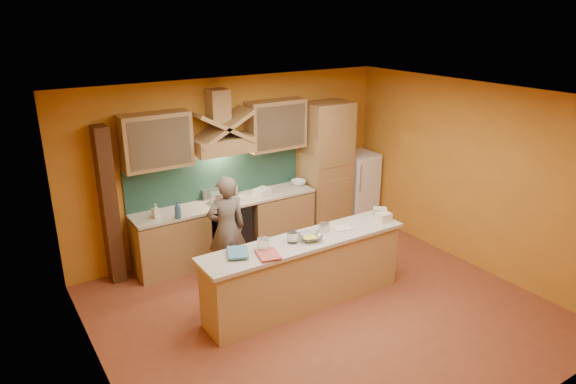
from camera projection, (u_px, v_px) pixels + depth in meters
floor at (323, 311)px, 6.79m from camera, size 5.50×5.00×0.01m
ceiling at (329, 99)px, 5.85m from camera, size 5.50×5.00×0.01m
wall_back at (234, 164)px, 8.30m from camera, size 5.50×0.02×2.80m
wall_front at (503, 306)px, 4.34m from camera, size 5.50×0.02×2.80m
wall_left at (96, 271)px, 4.92m from camera, size 0.02×5.00×2.80m
wall_right at (473, 176)px, 7.72m from camera, size 0.02×5.00×2.80m
base_cabinet_left at (171, 243)px, 7.75m from camera, size 1.10×0.60×0.86m
base_cabinet_right at (278, 217)px, 8.72m from camera, size 1.10×0.60×0.86m
counter_top at (226, 202)px, 8.08m from camera, size 3.00×0.62×0.04m
stove at (227, 228)px, 8.23m from camera, size 0.60×0.58×0.90m
backsplash at (218, 176)px, 8.19m from camera, size 3.00×0.03×0.70m
range_hood at (222, 145)px, 7.81m from camera, size 0.92×0.50×0.24m
hood_chimney at (218, 106)px, 7.69m from camera, size 0.30×0.30×0.50m
upper_cabinet_left at (156, 141)px, 7.30m from camera, size 1.00×0.35×0.80m
upper_cabinet_right at (276, 125)px, 8.32m from camera, size 1.00×0.35×0.80m
pantry_column at (326, 168)px, 8.99m from camera, size 0.80×0.60×2.30m
fridge at (358, 187)px, 9.54m from camera, size 0.58×0.60×1.30m
trim_column_left at (109, 206)px, 7.22m from camera, size 0.20×0.30×2.30m
island_body at (305, 274)px, 6.83m from camera, size 2.80×0.55×0.88m
island_top at (305, 241)px, 6.67m from camera, size 2.90×0.62×0.05m
person at (227, 229)px, 7.38m from camera, size 0.62×0.45×1.58m
pot_large at (217, 199)px, 7.97m from camera, size 0.31×0.31×0.18m
pot_small at (232, 197)px, 8.10m from camera, size 0.24×0.24×0.12m
soap_bottle_a at (156, 211)px, 7.39m from camera, size 0.11×0.12×0.21m
soap_bottle_b at (178, 210)px, 7.36m from camera, size 0.14×0.14×0.26m
bowl_back at (298, 183)px, 8.80m from camera, size 0.28×0.28×0.08m
dish_rack at (262, 191)px, 8.37m from camera, size 0.31×0.28×0.09m
book_lower at (258, 256)px, 6.17m from camera, size 0.33×0.39×0.03m
book_upper at (227, 253)px, 6.21m from camera, size 0.37×0.42×0.03m
jar_large at (263, 244)px, 6.33m from camera, size 0.15×0.15×0.16m
jar_small at (292, 237)px, 6.55m from camera, size 0.16×0.16×0.14m
kitchen_scale at (324, 228)px, 6.89m from camera, size 0.14×0.14×0.10m
mixing_bowl at (310, 237)px, 6.64m from camera, size 0.38×0.38×0.08m
cloth at (343, 228)px, 6.99m from camera, size 0.29×0.25×0.02m
grocery_bag_a at (384, 217)px, 7.22m from camera, size 0.19×0.16×0.12m
grocery_bag_b at (380, 212)px, 7.42m from camera, size 0.24×0.23×0.12m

